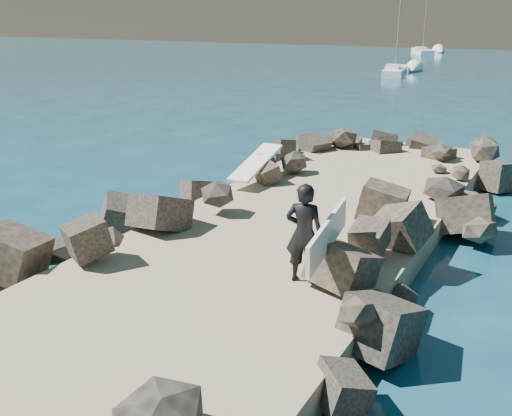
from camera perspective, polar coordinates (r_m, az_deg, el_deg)
name	(u,v)px	position (r m, az deg, el deg)	size (l,w,h in m)	color
ground	(277,258)	(13.03, 2.16, -5.02)	(800.00, 800.00, 0.00)	#0F384C
jetty	(231,280)	(11.32, -2.50, -7.19)	(6.00, 26.00, 0.60)	#8C7759
riprap_left	(134,236)	(13.22, -12.13, -2.74)	(2.60, 22.00, 1.00)	black
riprap_right	(383,294)	(10.59, 12.60, -8.37)	(2.60, 22.00, 1.00)	black
surfboard_resting	(256,166)	(16.75, 0.00, 4.20)	(0.64, 2.54, 0.08)	white
surfer_with_board	(307,234)	(10.23, 5.16, -2.57)	(1.00, 2.32, 1.87)	black
sailboat_a	(395,71)	(55.54, 13.74, 13.16)	(3.08, 7.77, 9.10)	white
sailboat_e	(422,51)	(87.33, 16.29, 14.81)	(5.01, 8.37, 9.91)	white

